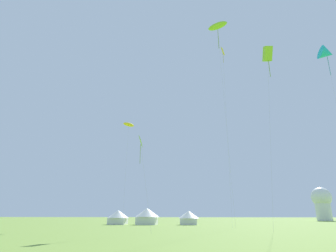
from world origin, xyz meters
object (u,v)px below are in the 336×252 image
Objects in this scene: festival_tent_right at (189,217)px; kite_yellow_diamond at (223,55)px; kite_lime_parafoil at (218,26)px; kite_lime_diamond at (141,144)px; observatory_dome at (322,202)px; kite_lime_box at (268,54)px; kite_cyan_delta at (327,53)px; festival_tent_center at (147,215)px; kite_yellow_parafoil at (129,125)px; festival_tent_left at (118,217)px.

kite_yellow_diamond is at bearing -49.46° from festival_tent_right.
kite_lime_diamond is at bearing -133.84° from kite_lime_parafoil.
kite_lime_diamond is at bearing -125.45° from observatory_dome.
kite_cyan_delta is at bearing 38.63° from kite_lime_box.
kite_cyan_delta is (21.26, 4.70, -4.55)m from kite_lime_parafoil.
kite_lime_box is 5.34× the size of festival_tent_center.
kite_cyan_delta reaches higher than kite_yellow_parafoil.
kite_yellow_diamond is at bearing 75.83° from kite_lime_parafoil.
festival_tent_left is (-3.22, 6.83, -18.19)m from kite_yellow_parafoil.
kite_yellow_parafoil is 0.75× the size of kite_lime_box.
kite_lime_box is (6.66, -6.97, -11.06)m from kite_lime_parafoil.
festival_tent_left is at bearing 157.62° from kite_yellow_diamond.
kite_yellow_parafoil is 74.49m from observatory_dome.
festival_tent_left is at bearing 180.00° from festival_tent_right.
kite_yellow_parafoil is at bearing -64.76° from festival_tent_left.
festival_tent_right is (-6.95, 14.25, -35.32)m from kite_lime_parafoil.
kite_yellow_diamond is 40.47m from festival_tent_left.
festival_tent_left is at bearing 167.53° from kite_cyan_delta.
festival_tent_right is (-13.61, 21.22, -24.26)m from kite_lime_box.
kite_yellow_parafoil is at bearing 176.11° from kite_cyan_delta.
observatory_dome is at bearing 35.25° from festival_tent_left.
kite_lime_parafoil is at bearing -21.62° from kite_yellow_parafoil.
kite_yellow_diamond is 34.26m from festival_tent_right.
kite_cyan_delta is 53.84m from festival_tent_left.
kite_lime_box reaches higher than festival_tent_center.
kite_lime_parafoil is 73.24m from observatory_dome.
kite_lime_diamond is 28.24m from festival_tent_center.
kite_lime_parafoil is 8.85× the size of festival_tent_right.
festival_tent_left is (-10.12, 26.55, -9.02)m from kite_lime_diamond.
kite_lime_parafoil is 40.94m from festival_tent_center.
festival_tent_left is 71.65m from observatory_dome.
kite_lime_diamond is (6.90, -19.71, -9.17)m from kite_yellow_parafoil.
kite_lime_box is 6.08× the size of festival_tent_left.
kite_cyan_delta is at bearing -12.47° from festival_tent_left.
kite_lime_parafoil is 3.48× the size of observatory_dome.
festival_tent_right is (8.75, 0.00, -0.30)m from festival_tent_center.
kite_yellow_diamond reaches higher than festival_tent_center.
kite_yellow_parafoil is at bearing 109.29° from kite_lime_diamond.
kite_yellow_diamond is at bearing -29.41° from festival_tent_center.
kite_lime_diamond is 28.48m from festival_tent_right.
kite_cyan_delta is at bearing -106.66° from observatory_dome.
festival_tent_center is at bearing 136.50° from kite_lime_box.
kite_cyan_delta is 19.79m from kite_lime_box.
kite_cyan_delta is 42.83m from festival_tent_right.
kite_yellow_parafoil is at bearing -149.84° from festival_tent_right.
festival_tent_center is 0.47× the size of observatory_dome.
kite_lime_box is 34.99m from festival_tent_right.
kite_lime_parafoil reaches higher than kite_cyan_delta.
observatory_dome is at bearing 55.22° from kite_yellow_diamond.
kite_yellow_parafoil is at bearing 172.30° from kite_yellow_diamond.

